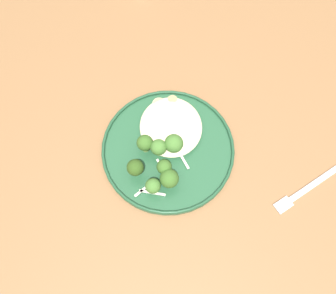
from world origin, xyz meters
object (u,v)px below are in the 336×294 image
broccoli_floret_center_pile (164,167)px  broccoli_floret_small_sprig (145,143)px  seared_scallop_front_small (159,104)px  seared_scallop_right_edge (151,136)px  dinner_plate (168,149)px  broccoli_floret_split_head (158,147)px  dinner_fork (308,188)px  seared_scallop_on_noodles (187,131)px  broccoli_floret_beside_noodles (174,144)px  broccoli_floret_front_edge (169,179)px  seared_scallop_tilted_round (171,127)px  broccoli_floret_near_rim (135,169)px  seared_scallop_left_edge (172,101)px  seared_scallop_center_golden (153,118)px  broccoli_floret_left_leaning (153,186)px

broccoli_floret_center_pile → broccoli_floret_small_sprig: bearing=29.7°
seared_scallop_front_small → seared_scallop_right_edge: bearing=161.4°
dinner_plate → broccoli_floret_split_head: bearing=112.7°
seared_scallop_front_small → dinner_fork: seared_scallop_front_small is taller
dinner_plate → dinner_fork: bearing=-113.5°
seared_scallop_on_noodles → broccoli_floret_beside_noodles: (-0.04, 0.03, 0.02)m
broccoli_floret_small_sprig → broccoli_floret_front_edge: bearing=-154.1°
broccoli_floret_small_sprig → dinner_fork: bearing=-111.1°
seared_scallop_tilted_round → broccoli_floret_near_rim: bearing=138.7°
broccoli_floret_small_sprig → dinner_plate: bearing=-95.8°
seared_scallop_left_edge → broccoli_floret_near_rim: size_ratio=0.39×
seared_scallop_tilted_round → seared_scallop_on_noodles: bearing=-111.8°
seared_scallop_left_edge → broccoli_floret_split_head: size_ratio=0.41×
seared_scallop_left_edge → broccoli_floret_center_pile: bearing=166.8°
seared_scallop_on_noodles → broccoli_floret_center_pile: (-0.09, 0.06, 0.03)m
broccoli_floret_front_edge → seared_scallop_center_golden: bearing=6.6°
seared_scallop_front_small → broccoli_floret_center_pile: bearing=177.3°
dinner_plate → seared_scallop_front_small: 0.11m
seared_scallop_on_noodles → seared_scallop_right_edge: size_ratio=1.31×
seared_scallop_tilted_round → seared_scallop_on_noodles: 0.04m
broccoli_floret_front_edge → seared_scallop_right_edge: bearing=13.2°
broccoli_floret_split_head → broccoli_floret_center_pile: bearing=-171.9°
broccoli_floret_near_rim → broccoli_floret_center_pile: size_ratio=1.04×
broccoli_floret_near_rim → seared_scallop_tilted_round: bearing=-41.3°
seared_scallop_tilted_round → broccoli_floret_front_edge: broccoli_floret_front_edge is taller
dinner_plate → broccoli_floret_front_edge: size_ratio=5.10×
dinner_plate → seared_scallop_right_edge: size_ratio=11.11×
broccoli_floret_near_rim → dinner_fork: 0.37m
seared_scallop_front_small → dinner_fork: size_ratio=0.17×
seared_scallop_right_edge → broccoli_floret_center_pile: bearing=-167.6°
dinner_plate → broccoli_floret_front_edge: bearing=174.6°
seared_scallop_right_edge → broccoli_floret_near_rim: bearing=153.5°
seared_scallop_center_golden → seared_scallop_front_small: bearing=-29.9°
seared_scallop_tilted_round → broccoli_floret_beside_noodles: (-0.05, 0.00, 0.02)m
seared_scallop_tilted_round → broccoli_floret_split_head: size_ratio=0.44×
broccoli_floret_center_pile → broccoli_floret_small_sprig: size_ratio=1.03×
seared_scallop_left_edge → broccoli_floret_front_edge: (-0.19, 0.03, 0.02)m
seared_scallop_center_golden → broccoli_floret_small_sprig: bearing=161.7°
seared_scallop_right_edge → broccoli_floret_center_pile: size_ratio=0.48×
broccoli_floret_beside_noodles → seared_scallop_on_noodles: bearing=-42.1°
seared_scallop_on_noodles → seared_scallop_front_small: bearing=35.8°
seared_scallop_tilted_round → seared_scallop_on_noodles: (-0.01, -0.03, -0.00)m
seared_scallop_tilted_round → broccoli_floret_small_sprig: 0.08m
seared_scallop_front_small → broccoli_floret_left_leaning: (-0.20, 0.03, 0.02)m
broccoli_floret_beside_noodles → broccoli_floret_split_head: bearing=97.8°
broccoli_floret_center_pile → seared_scallop_front_small: bearing=-2.7°
broccoli_floret_left_leaning → broccoli_floret_small_sprig: bearing=4.1°
broccoli_floret_small_sprig → broccoli_floret_beside_noodles: size_ratio=0.94×
dinner_plate → broccoli_floret_small_sprig: broccoli_floret_small_sprig is taller
dinner_plate → broccoli_floret_split_head: (-0.01, 0.02, 0.04)m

